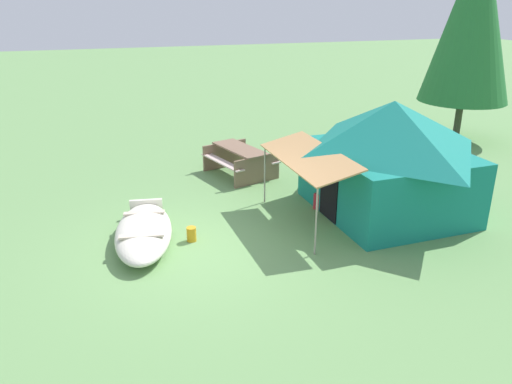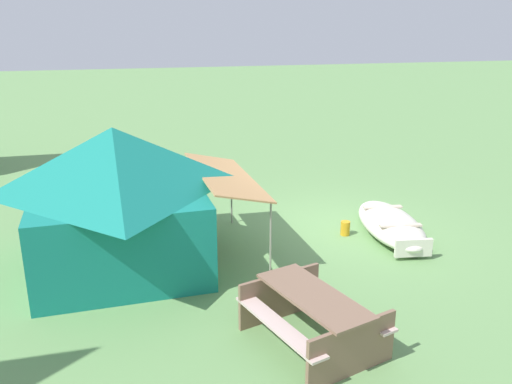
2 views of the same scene
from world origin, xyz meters
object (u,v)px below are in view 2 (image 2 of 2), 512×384
object	(u,v)px
picnic_table	(313,313)
fuel_can	(345,228)
canvas_cabin_tent	(118,195)
cooler_box	(194,257)
beached_rowboat	(391,224)

from	to	relation	value
picnic_table	fuel_can	bearing A→B (deg)	-29.14
canvas_cabin_tent	cooler_box	size ratio (longest dim) A/B	9.03
picnic_table	fuel_can	distance (m)	4.13
beached_rowboat	cooler_box	xyz separation A→B (m)	(-0.56, 4.21, -0.04)
canvas_cabin_tent	fuel_can	bearing A→B (deg)	-86.90
cooler_box	fuel_can	xyz separation A→B (m)	(0.77, -3.28, -0.05)
picnic_table	fuel_can	xyz separation A→B (m)	(3.59, -2.00, -0.34)
fuel_can	beached_rowboat	bearing A→B (deg)	-103.20
picnic_table	cooler_box	bearing A→B (deg)	24.34
beached_rowboat	picnic_table	distance (m)	4.48
beached_rowboat	canvas_cabin_tent	bearing A→B (deg)	90.30
canvas_cabin_tent	fuel_can	size ratio (longest dim) A/B	14.22
beached_rowboat	fuel_can	size ratio (longest dim) A/B	9.64
canvas_cabin_tent	cooler_box	bearing A→B (deg)	-112.66
cooler_box	picnic_table	bearing A→B (deg)	-155.66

